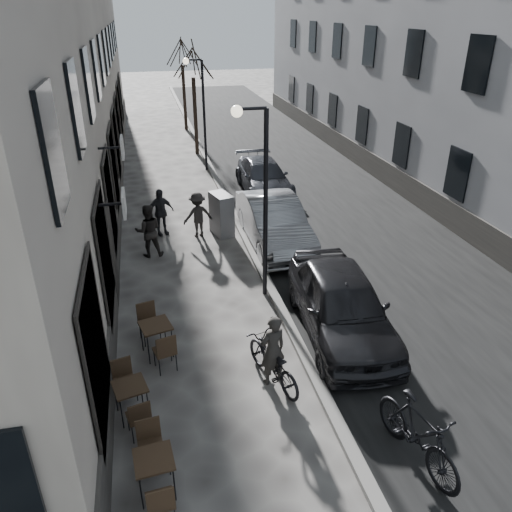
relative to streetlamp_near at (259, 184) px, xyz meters
name	(u,v)px	position (x,y,z in m)	size (l,w,h in m)	color
ground	(347,469)	(0.17, -6.00, -3.16)	(120.00, 120.00, 0.00)	#3B3836
road	(294,176)	(4.02, 10.00, -3.16)	(7.30, 60.00, 0.00)	black
kerb	(217,181)	(0.37, 10.00, -3.10)	(0.25, 60.00, 0.12)	slate
streetlamp_near	(259,184)	(0.00, 0.00, 0.00)	(0.90, 0.28, 5.09)	black
streetlamp_far	(200,103)	(0.00, 12.00, 0.00)	(0.90, 0.28, 5.09)	black
tree_near	(192,61)	(0.07, 15.00, 1.50)	(2.40, 2.40, 5.70)	black
tree_far	(182,52)	(0.07, 21.00, 1.50)	(2.40, 2.40, 5.70)	black
bistro_set_a	(155,471)	(-3.02, -5.72, -2.70)	(0.67, 1.54, 0.89)	black
bistro_set_b	(131,397)	(-3.39, -3.89, -2.72)	(0.74, 1.52, 0.87)	black
bistro_set_c	(157,336)	(-2.83, -2.06, -2.68)	(0.82, 1.65, 0.94)	black
utility_cabinet	(222,214)	(-0.32, 4.26, -2.43)	(0.53, 0.97, 1.46)	slate
bicycle	(273,362)	(-0.52, -3.53, -2.67)	(0.65, 1.88, 0.99)	black
cyclist_rider	(273,350)	(-0.52, -3.53, -2.35)	(0.59, 0.39, 1.61)	#272421
pedestrian_near	(148,231)	(-2.81, 3.11, -2.31)	(0.83, 0.64, 1.70)	black
pedestrian_mid	(198,215)	(-1.14, 4.27, -2.38)	(1.01, 0.58, 1.57)	black
pedestrian_far	(160,212)	(-2.36, 4.70, -2.34)	(0.96, 0.40, 1.64)	black
car_near	(341,304)	(1.51, -2.17, -2.36)	(1.90, 4.72, 1.61)	black
car_mid	(274,222)	(1.23, 3.07, -2.38)	(1.66, 4.75, 1.57)	gray
car_far	(264,177)	(2.11, 8.22, -2.50)	(1.85, 4.55, 1.32)	#33353C
moped	(418,434)	(1.37, -6.06, -2.54)	(0.59, 2.07, 1.25)	black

